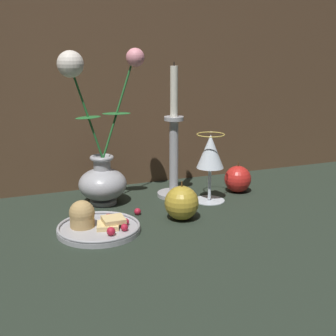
{
  "coord_description": "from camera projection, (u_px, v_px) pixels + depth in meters",
  "views": [
    {
      "loc": [
        -0.38,
        -1.01,
        0.39
      ],
      "look_at": [
        0.03,
        0.02,
        0.1
      ],
      "focal_mm": 50.0,
      "sensor_mm": 36.0,
      "label": 1
    }
  ],
  "objects": [
    {
      "name": "candlestick",
      "position": [
        174.0,
        153.0,
        1.22
      ],
      "size": [
        0.09,
        0.09,
        0.35
      ],
      "color": "#A3A3A8",
      "rests_on": "ground_plane"
    },
    {
      "name": "berry_front_center",
      "position": [
        185.0,
        200.0,
        1.19
      ],
      "size": [
        0.02,
        0.02,
        0.02
      ],
      "primitive_type": "sphere",
      "color": "#AD192D",
      "rests_on": "ground_plane"
    },
    {
      "name": "wine_glass",
      "position": [
        210.0,
        155.0,
        1.18
      ],
      "size": [
        0.08,
        0.08,
        0.18
      ],
      "color": "silver",
      "rests_on": "ground_plane"
    },
    {
      "name": "vase",
      "position": [
        100.0,
        160.0,
        1.16
      ],
      "size": [
        0.21,
        0.12,
        0.38
      ],
      "color": "#A3A3A8",
      "rests_on": "ground_plane"
    },
    {
      "name": "ground_plane",
      "position": [
        159.0,
        211.0,
        1.14
      ],
      "size": [
        2.4,
        2.4,
        0.0
      ],
      "primitive_type": "plane",
      "color": "#232D23",
      "rests_on": "ground"
    },
    {
      "name": "apple_near_glass",
      "position": [
        182.0,
        203.0,
        1.07
      ],
      "size": [
        0.08,
        0.08,
        0.09
      ],
      "color": "#B2932D",
      "rests_on": "ground_plane"
    },
    {
      "name": "berry_near_plate",
      "position": [
        137.0,
        212.0,
        1.11
      ],
      "size": [
        0.02,
        0.02,
        0.02
      ],
      "primitive_type": "sphere",
      "color": "#AD192D",
      "rests_on": "ground_plane"
    },
    {
      "name": "plate_with_pastries",
      "position": [
        95.0,
        224.0,
        1.01
      ],
      "size": [
        0.18,
        0.18,
        0.07
      ],
      "color": "#A3A3A8",
      "rests_on": "ground_plane"
    },
    {
      "name": "apple_beside_vase",
      "position": [
        238.0,
        179.0,
        1.28
      ],
      "size": [
        0.07,
        0.07,
        0.09
      ],
      "color": "red",
      "rests_on": "ground_plane"
    }
  ]
}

